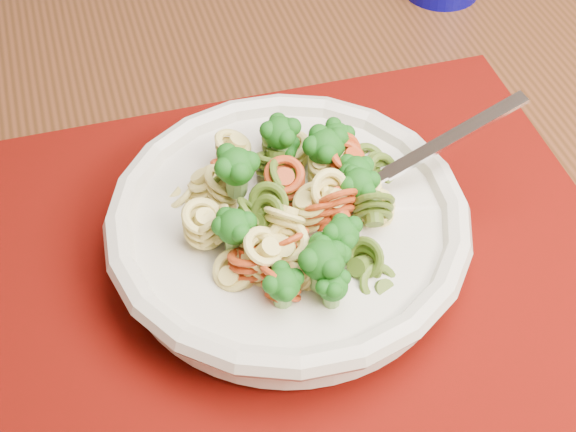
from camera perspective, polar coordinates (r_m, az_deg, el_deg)
name	(u,v)px	position (r m, az deg, el deg)	size (l,w,h in m)	color
dining_table	(188,291)	(0.67, -7.11, -5.31)	(1.62, 1.11, 0.74)	#572C18
placemat	(277,274)	(0.57, -0.82, -4.14)	(0.49, 0.38, 0.00)	#630504
pasta_bowl	(288,226)	(0.55, 0.00, -0.73)	(0.25, 0.25, 0.05)	silver
pasta_broccoli_heap	(288,210)	(0.54, 0.00, 0.42)	(0.21, 0.21, 0.06)	#D7C46A
fork	(355,192)	(0.56, 4.77, 1.70)	(0.19, 0.02, 0.01)	silver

